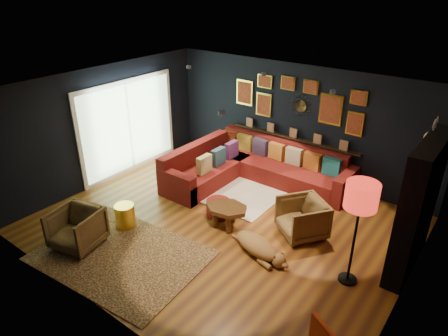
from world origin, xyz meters
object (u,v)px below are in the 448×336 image
Objects in this scene: pouf at (218,207)px; armchair_left at (76,227)px; armchair_right at (302,217)px; dog at (257,243)px; floor_lamp at (361,200)px; sectional at (249,168)px; gold_stool at (125,216)px; coffee_table at (226,210)px.

pouf is 2.64m from armchair_left.
pouf is 0.60× the size of armchair_left.
dog is at bearing -74.50° from armchair_right.
pouf is at bearing 174.82° from floor_lamp.
armchair_right is (1.96, -1.21, 0.07)m from sectional.
floor_lamp reaches higher than gold_stool.
sectional is 4.33× the size of armchair_left.
pouf is 1.67m from armchair_right.
gold_stool is at bearing -142.91° from coffee_table.
pouf is 0.60× the size of armchair_right.
armchair_left is (-1.36, -2.25, 0.21)m from pouf.
armchair_left is at bearing -154.09° from floor_lamp.
sectional is at bearing 102.52° from pouf.
sectional is 2.69m from dog.
pouf is at bearing 149.81° from coffee_table.
pouf is at bearing 172.12° from dog.
pouf is 0.27× the size of floor_lamp.
armchair_left is 0.46× the size of floor_lamp.
sectional is at bearing 111.44° from coffee_table.
dog is (1.26, -0.54, 0.04)m from pouf.
floor_lamp is (1.15, -0.65, 1.06)m from armchair_right.
coffee_table is at bearing 37.54° from armchair_left.
gold_stool is 2.56m from dog.
gold_stool is (-0.81, -2.96, -0.09)m from sectional.
gold_stool is at bearing 65.27° from armchair_left.
dog is (-1.50, -0.29, -1.24)m from floor_lamp.
sectional is 3.99m from armchair_left.
gold_stool is at bearing -164.25° from floor_lamp.
armchair_left is 3.13m from dog.
floor_lamp reaches higher than coffee_table.
floor_lamp reaches higher than dog.
armchair_left is (-1.71, -2.04, 0.04)m from coffee_table.
gold_stool is 0.27× the size of floor_lamp.
armchair_left reaches higher than gold_stool.
floor_lamp is 1.35× the size of dog.
coffee_table is 2.64m from floor_lamp.
floor_lamp is (4.12, 2.00, 1.06)m from armchair_left.
coffee_table is 1.17× the size of armchair_left.
sectional is 7.43× the size of gold_stool.
armchair_right is 1.70m from floor_lamp.
dog is at bearing -169.07° from floor_lamp.
sectional is 4.36× the size of armchair_right.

